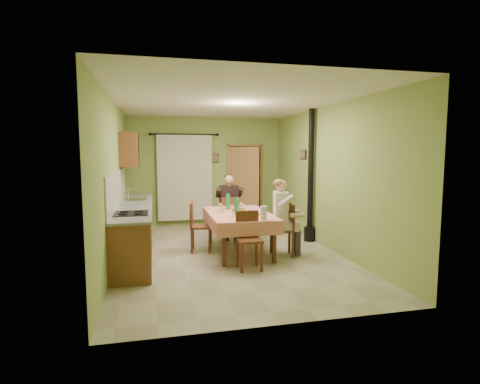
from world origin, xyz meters
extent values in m
cube|color=tan|center=(0.00, 0.00, 0.00)|extent=(4.00, 6.00, 0.01)
cube|color=#8FA856|center=(0.00, 3.00, 1.40)|extent=(4.00, 0.04, 2.80)
cube|color=#8FA856|center=(0.00, -3.00, 1.40)|extent=(4.00, 0.04, 2.80)
cube|color=#8FA856|center=(-2.00, 0.00, 1.40)|extent=(0.04, 6.00, 2.80)
cube|color=#8FA856|center=(2.00, 0.00, 1.40)|extent=(0.04, 6.00, 2.80)
cube|color=white|center=(0.00, 0.00, 2.80)|extent=(4.00, 6.00, 0.04)
cube|color=brown|center=(-1.70, 0.40, 0.44)|extent=(0.60, 3.60, 0.88)
cube|color=gray|center=(-1.70, 0.40, 0.90)|extent=(0.64, 3.64, 0.04)
cube|color=white|center=(-1.99, 0.40, 1.23)|extent=(0.02, 3.60, 0.66)
cube|color=silver|center=(-1.70, 1.20, 0.92)|extent=(0.42, 0.42, 0.03)
cube|color=black|center=(-1.70, -0.60, 0.93)|extent=(0.52, 0.56, 0.02)
cube|color=black|center=(-1.40, -0.60, 0.45)|extent=(0.01, 0.55, 0.55)
cube|color=brown|center=(-1.82, 1.70, 1.95)|extent=(0.35, 1.40, 0.70)
cylinder|color=black|center=(-0.55, 2.88, 2.35)|extent=(1.70, 0.04, 0.04)
cube|color=silver|center=(-0.55, 2.90, 1.25)|extent=(1.40, 0.06, 2.20)
cube|color=black|center=(1.05, 2.98, 1.03)|extent=(0.84, 0.03, 2.06)
cube|color=#AD7948|center=(0.60, 2.97, 1.03)|extent=(0.06, 0.06, 2.12)
cube|color=#AD7948|center=(1.50, 2.97, 1.03)|extent=(0.06, 0.06, 2.12)
cube|color=#AD7948|center=(1.05, 2.97, 2.09)|extent=(0.96, 0.06, 0.06)
cube|color=#AD7948|center=(0.97, 2.73, 1.02)|extent=(0.70, 0.50, 2.04)
cube|color=#E58B7A|center=(0.22, 0.05, 0.74)|extent=(1.16, 1.92, 0.04)
cube|color=#E58B7A|center=(0.21, -0.90, 0.63)|extent=(1.13, 0.03, 0.22)
cube|color=#E58B7A|center=(0.23, 1.01, 0.63)|extent=(1.13, 0.03, 0.22)
cube|color=#E58B7A|center=(-0.35, 0.06, 0.63)|extent=(0.04, 1.91, 0.22)
cube|color=#E58B7A|center=(0.79, 0.04, 0.63)|extent=(0.04, 1.91, 0.22)
cylinder|color=white|center=(0.22, 0.72, 0.77)|extent=(0.25, 0.25, 0.02)
ellipsoid|color=#CC7233|center=(0.22, 0.72, 0.79)|extent=(0.12, 0.12, 0.05)
cylinder|color=white|center=(0.22, -0.52, 0.77)|extent=(0.25, 0.25, 0.02)
ellipsoid|color=#CC7233|center=(0.22, -0.52, 0.79)|extent=(0.12, 0.12, 0.05)
cylinder|color=white|center=(0.50, -0.34, 0.77)|extent=(0.25, 0.25, 0.02)
ellipsoid|color=#CC7233|center=(0.50, -0.34, 0.79)|extent=(0.12, 0.12, 0.05)
cylinder|color=white|center=(-0.08, 0.24, 0.77)|extent=(0.25, 0.25, 0.02)
ellipsoid|color=#CC7233|center=(-0.08, 0.24, 0.79)|extent=(0.12, 0.12, 0.05)
cylinder|color=#D17A39|center=(0.22, 0.10, 0.80)|extent=(0.26, 0.26, 0.08)
cylinder|color=white|center=(0.21, -0.50, 0.77)|extent=(0.28, 0.28, 0.02)
cube|color=tan|center=(0.21, -0.50, 0.79)|extent=(0.06, 0.07, 0.03)
cube|color=tan|center=(0.26, -0.50, 0.79)|extent=(0.07, 0.07, 0.03)
cube|color=tan|center=(0.21, -0.49, 0.79)|extent=(0.06, 0.07, 0.03)
cube|color=tan|center=(0.19, -0.50, 0.79)|extent=(0.06, 0.07, 0.03)
cylinder|color=silver|center=(0.38, -0.14, 0.81)|extent=(0.07, 0.07, 0.10)
cylinder|color=silver|center=(0.40, 0.40, 0.81)|extent=(0.07, 0.07, 0.10)
cylinder|color=white|center=(0.46, -0.75, 0.88)|extent=(0.11, 0.11, 0.22)
cylinder|color=silver|center=(0.46, -0.75, 0.91)|extent=(0.02, 0.02, 0.30)
cube|color=#5A2C18|center=(0.25, 1.14, 0.48)|extent=(0.40, 0.40, 0.04)
cube|color=#5A2C18|center=(0.24, 0.97, 0.72)|extent=(0.39, 0.05, 0.44)
cube|color=#5A2C18|center=(0.15, -1.00, 0.48)|extent=(0.39, 0.39, 0.04)
cube|color=#5A2C18|center=(0.16, -0.83, 0.72)|extent=(0.38, 0.05, 0.44)
cube|color=#5A2C18|center=(0.93, -0.34, 0.48)|extent=(0.48, 0.48, 0.04)
cube|color=#5A2C18|center=(1.11, -0.38, 0.73)|extent=(0.12, 0.41, 0.47)
cube|color=#5A2C18|center=(-0.48, 0.29, 0.48)|extent=(0.46, 0.46, 0.04)
cube|color=#5A2C18|center=(-0.65, 0.32, 0.73)|extent=(0.11, 0.39, 0.45)
cube|color=black|center=(0.25, 1.04, 0.56)|extent=(0.37, 0.41, 0.16)
cube|color=black|center=(0.25, 1.17, 0.91)|extent=(0.41, 0.23, 0.54)
sphere|color=tan|center=(0.25, 1.16, 1.30)|extent=(0.21, 0.21, 0.21)
ellipsoid|color=black|center=(0.25, 1.20, 1.34)|extent=(0.21, 0.21, 0.16)
cube|color=beige|center=(1.03, -0.36, 0.56)|extent=(0.46, 0.43, 0.16)
cube|color=beige|center=(0.90, -0.34, 0.91)|extent=(0.29, 0.43, 0.54)
sphere|color=tan|center=(0.91, -0.34, 1.30)|extent=(0.21, 0.21, 0.21)
ellipsoid|color=olive|center=(0.88, -0.33, 1.34)|extent=(0.21, 0.21, 0.16)
cylinder|color=black|center=(1.90, 0.60, 1.40)|extent=(0.12, 0.12, 2.80)
cylinder|color=black|center=(1.90, 0.60, 0.15)|extent=(0.24, 0.24, 0.30)
cube|color=black|center=(0.25, 2.97, 1.75)|extent=(0.19, 0.03, 0.23)
cube|color=brown|center=(1.97, 1.20, 1.85)|extent=(0.03, 0.31, 0.21)
camera|label=1|loc=(-1.34, -6.75, 1.90)|focal=28.00mm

